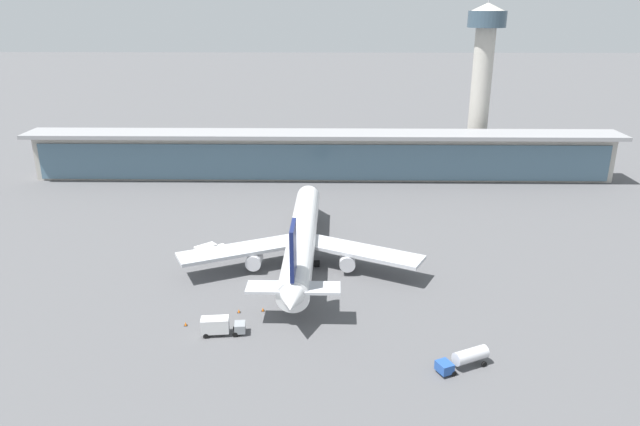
% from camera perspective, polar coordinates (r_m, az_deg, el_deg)
% --- Properties ---
extents(ground_plane, '(1200.00, 1200.00, 0.00)m').
position_cam_1_polar(ground_plane, '(115.65, -0.16, -7.32)').
color(ground_plane, '#515154').
extents(airliner_on_stand, '(50.87, 65.99, 17.61)m').
position_cam_1_polar(airliner_on_stand, '(124.25, -1.78, -2.55)').
color(airliner_on_stand, white).
rests_on(airliner_on_stand, ground).
extents(service_truck_near_nose_grey, '(7.50, 3.08, 3.10)m').
position_cam_1_polar(service_truck_near_nose_grey, '(101.28, -9.69, -10.72)').
color(service_truck_near_nose_grey, gray).
rests_on(service_truck_near_nose_grey, ground).
extents(service_truck_under_wing_white, '(6.95, 6.61, 3.10)m').
position_cam_1_polar(service_truck_under_wing_white, '(130.54, -10.70, -3.60)').
color(service_truck_under_wing_white, silver).
rests_on(service_truck_under_wing_white, ground).
extents(service_truck_mid_apron_blue, '(8.71, 5.80, 2.95)m').
position_cam_1_polar(service_truck_mid_apron_blue, '(94.33, 13.88, -13.51)').
color(service_truck_mid_apron_blue, '#234C9E').
rests_on(service_truck_mid_apron_blue, ground).
extents(terminal_building, '(183.60, 12.80, 15.20)m').
position_cam_1_polar(terminal_building, '(185.51, 0.27, 5.71)').
color(terminal_building, '#B2ADA3').
rests_on(terminal_building, ground).
extents(control_tower, '(12.00, 12.00, 57.95)m').
position_cam_1_polar(control_tower, '(201.50, 15.48, 13.03)').
color(control_tower, '#B2ADA3').
rests_on(control_tower, ground).
extents(safety_cone_alpha, '(0.62, 0.62, 0.70)m').
position_cam_1_polar(safety_cone_alpha, '(105.63, -12.91, -10.46)').
color(safety_cone_alpha, orange).
rests_on(safety_cone_alpha, ground).
extents(safety_cone_bravo, '(0.62, 0.62, 0.70)m').
position_cam_1_polar(safety_cone_bravo, '(108.03, -7.88, -9.40)').
color(safety_cone_bravo, orange).
rests_on(safety_cone_bravo, ground).
extents(safety_cone_charlie, '(0.62, 0.62, 0.70)m').
position_cam_1_polar(safety_cone_charlie, '(106.37, -9.26, -9.97)').
color(safety_cone_charlie, orange).
rests_on(safety_cone_charlie, ground).
extents(safety_cone_delta, '(0.62, 0.62, 0.70)m').
position_cam_1_polar(safety_cone_delta, '(109.60, -1.49, -8.75)').
color(safety_cone_delta, orange).
rests_on(safety_cone_delta, ground).
extents(safety_cone_echo, '(0.62, 0.62, 0.70)m').
position_cam_1_polar(safety_cone_echo, '(107.99, -5.56, -9.31)').
color(safety_cone_echo, orange).
rests_on(safety_cone_echo, ground).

